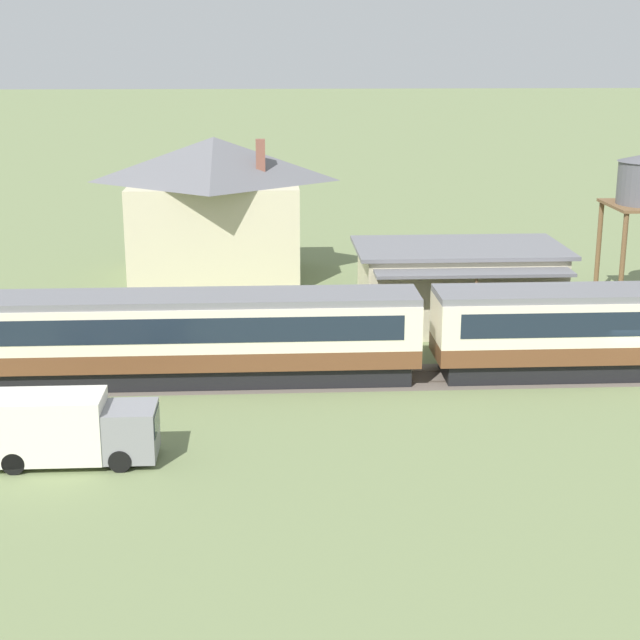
% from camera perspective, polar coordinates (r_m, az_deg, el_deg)
% --- Properties ---
extents(ground_plane, '(600.00, 600.00, 0.00)m').
position_cam_1_polar(ground_plane, '(45.64, 17.47, -3.27)').
color(ground_plane, '#707F51').
extents(passenger_train, '(82.69, 3.17, 3.93)m').
position_cam_1_polar(passenger_train, '(43.38, 6.54, -0.58)').
color(passenger_train, brown).
rests_on(passenger_train, ground_plane).
extents(railway_track, '(147.84, 3.60, 0.04)m').
position_cam_1_polar(railway_track, '(43.88, 5.09, -3.33)').
color(railway_track, '#665B51').
rests_on(railway_track, ground_plane).
extents(station_building, '(10.83, 7.67, 4.27)m').
position_cam_1_polar(station_building, '(51.68, 8.05, 2.00)').
color(station_building, beige).
rests_on(station_building, ground_plane).
extents(station_house_grey_roof, '(11.13, 9.04, 8.84)m').
position_cam_1_polar(station_house_grey_roof, '(62.05, -6.11, 6.63)').
color(station_house_grey_roof, beige).
rests_on(station_house_grey_roof, ground_plane).
extents(delivery_truck_grey, '(6.08, 2.07, 2.51)m').
position_cam_1_polar(delivery_truck_grey, '(35.76, -14.57, -6.12)').
color(delivery_truck_grey, gray).
rests_on(delivery_truck_grey, ground_plane).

